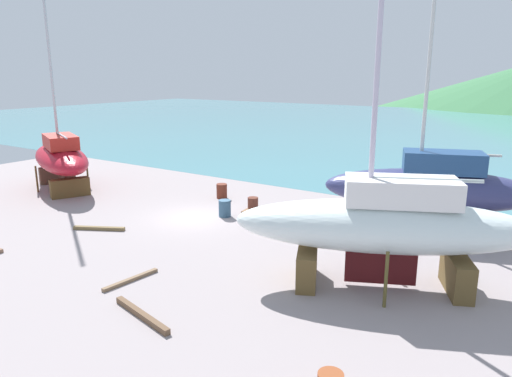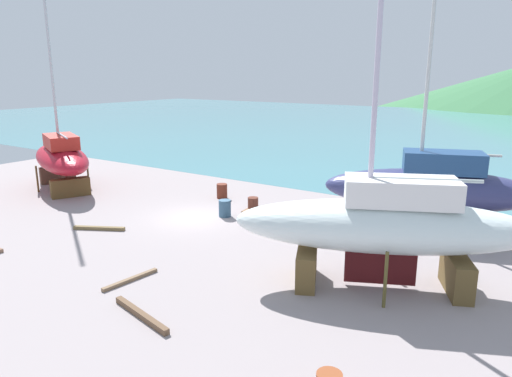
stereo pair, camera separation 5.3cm
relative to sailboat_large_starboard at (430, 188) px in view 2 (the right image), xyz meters
name	(u,v)px [view 2 (the right image)]	position (x,y,z in m)	size (l,w,h in m)	color
ground_plane	(149,234)	(-11.11, -8.02, -2.20)	(47.80, 47.80, 0.00)	gray
sea_water	(428,129)	(-11.11, 44.59, -2.20)	(169.20, 81.31, 0.01)	teal
sailboat_large_starboard	(430,188)	(0.00, 0.00, 0.00)	(10.52, 6.19, 18.41)	brown
sailboat_small_center	(384,225)	(0.22, -7.39, 0.19)	(10.87, 7.10, 15.72)	brown
sailboat_mid_port	(62,158)	(-22.62, -4.70, -0.05)	(9.55, 6.48, 16.34)	brown
barrel_rust_mid	(225,208)	(-9.82, -3.64, -1.74)	(0.66, 0.66, 0.92)	#31526C
barrel_rust_far	(222,191)	(-12.34, -0.64, -1.75)	(0.66, 0.66, 0.90)	#5D2518
barrel_tipped_center	(253,204)	(-9.17, -1.86, -1.81)	(0.59, 0.59, 0.77)	#5B2D21
timber_plank_far	(249,209)	(-9.34, -1.97, -2.12)	(1.63, 0.18, 0.16)	brown
timber_long_aft	(99,228)	(-13.68, -8.93, -2.12)	(2.61, 0.23, 0.17)	brown
timber_short_skew	(131,280)	(-7.78, -12.16, -2.13)	(2.40, 0.17, 0.13)	#7D6349
timber_short_cross	(141,315)	(-5.40, -13.84, -2.10)	(2.98, 0.20, 0.20)	brown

